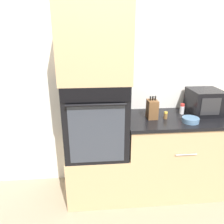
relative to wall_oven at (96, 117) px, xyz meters
The scene contains 12 objects.
ground_plane 1.05m from the wall_oven, 42.05° to the right, with size 12.00×12.00×0.00m, color gray.
wall_back 0.55m from the wall_oven, 45.41° to the left, with size 8.00×0.05×2.50m.
oven_cabinet_base 0.67m from the wall_oven, 90.00° to the left, with size 0.66×0.60×0.57m.
wall_oven is the anchor object (origin of this frame).
oven_cabinet_upper 0.77m from the wall_oven, 90.00° to the left, with size 0.66×0.60×0.77m.
counter_unit 1.02m from the wall_oven, ahead, with size 1.14×0.63×0.93m.
microwave 1.23m from the wall_oven, ahead, with size 0.34×0.35×0.27m.
knife_block 0.60m from the wall_oven, ahead, with size 0.10×0.14×0.24m.
bowl 0.97m from the wall_oven, ahead, with size 0.17×0.17×0.05m.
condiment_jar_near 0.70m from the wall_oven, ahead, with size 0.04×0.04×0.08m.
condiment_jar_mid 0.97m from the wall_oven, ahead, with size 0.05×0.05×0.12m.
condiment_jar_far 0.74m from the wall_oven, ahead, with size 0.04×0.04×0.08m.
Camera 1 is at (-0.35, -1.84, 1.79)m, focal length 35.00 mm.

